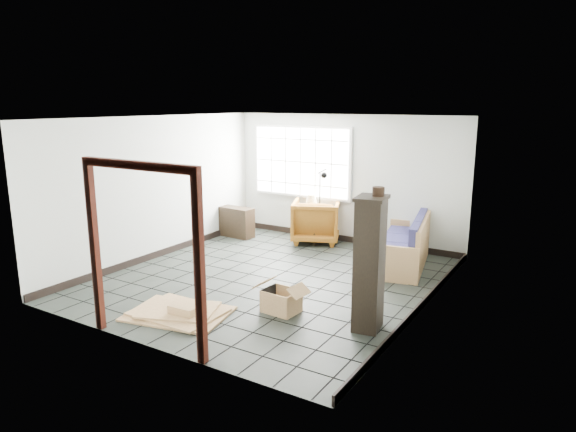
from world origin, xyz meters
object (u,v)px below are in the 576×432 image
Objects in this scene: futon_sofa at (406,248)px; tall_shelf at (369,263)px; armchair at (316,219)px; side_table at (314,217)px.

futon_sofa is 1.22× the size of tall_shelf.
armchair is (-2.12, 0.56, 0.16)m from futon_sofa.
side_table is at bearing -23.01° from armchair.
tall_shelf is (0.43, -2.77, 0.56)m from futon_sofa.
tall_shelf reaches higher than side_table.
armchair is 0.06m from side_table.
armchair is at bearing 153.76° from futon_sofa.
tall_shelf is at bearing -92.59° from futon_sofa.
futon_sofa is 2.19m from armchair.
armchair reaches higher than side_table.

